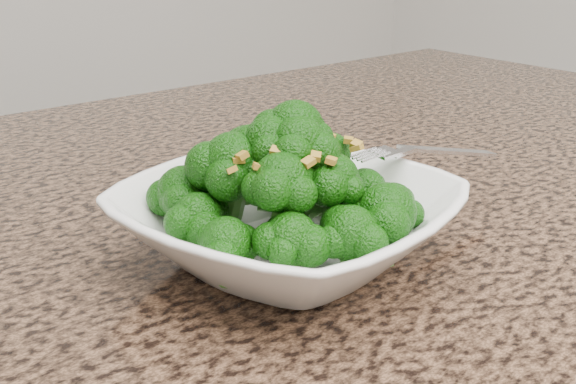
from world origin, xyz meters
TOP-DOWN VIEW (x-y plane):
  - granite_counter at (0.00, 0.30)m, footprint 1.64×1.04m
  - bowl at (0.05, 0.29)m, footprint 0.26×0.26m
  - broccoli_pile at (0.05, 0.29)m, footprint 0.19×0.19m
  - garlic_topping at (0.05, 0.29)m, footprint 0.11×0.11m
  - fork at (0.16, 0.29)m, footprint 0.17×0.05m

SIDE VIEW (x-z plane):
  - granite_counter at x=0.00m, z-range 0.87..0.90m
  - bowl at x=0.05m, z-range 0.90..0.95m
  - fork at x=0.16m, z-range 0.95..0.96m
  - broccoli_pile at x=0.05m, z-range 0.95..1.02m
  - garlic_topping at x=0.05m, z-range 1.02..1.03m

